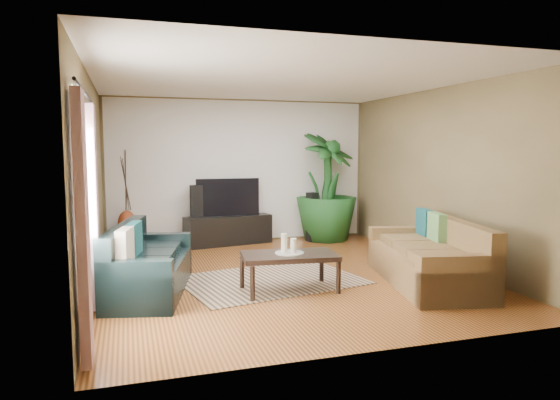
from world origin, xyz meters
name	(u,v)px	position (x,y,z in m)	size (l,w,h in m)	color
floor	(284,275)	(0.00, 0.00, 0.00)	(5.50, 5.50, 0.00)	#9F5729
ceiling	(284,80)	(0.00, 0.00, 2.70)	(5.50, 5.50, 0.00)	white
wall_back	(241,171)	(0.00, 2.75, 1.35)	(5.00, 5.00, 0.00)	brown
wall_front	(381,200)	(0.00, -2.75, 1.35)	(5.00, 5.00, 0.00)	brown
wall_left	(92,184)	(-2.50, 0.00, 1.35)	(5.50, 5.50, 0.00)	brown
wall_right	(440,177)	(2.50, 0.00, 1.35)	(5.50, 5.50, 0.00)	brown
backwall_panel	(241,171)	(0.00, 2.74, 1.35)	(4.90, 4.90, 0.00)	white
window_pane	(82,190)	(-2.48, -1.60, 1.40)	(1.80, 1.80, 0.00)	white
curtain_near	(83,229)	(-2.43, -2.35, 1.15)	(0.08, 0.35, 2.20)	gray
curtain_far	(94,207)	(-2.43, -0.85, 1.15)	(0.08, 0.35, 2.20)	gray
curtain_rod	(84,92)	(-2.43, -1.60, 2.30)	(0.03, 0.03, 1.90)	black
sofa_left	(150,259)	(-1.83, -0.31, 0.42)	(1.87, 0.80, 0.85)	black
sofa_right	(427,252)	(1.67, -0.94, 0.42)	(2.16, 0.97, 0.85)	brown
area_rug	(270,280)	(-0.26, -0.20, 0.01)	(2.32, 1.64, 0.01)	tan
coffee_table	(289,272)	(-0.17, -0.75, 0.24)	(1.17, 0.64, 0.48)	black
candle_tray	(289,253)	(-0.17, -0.75, 0.49)	(0.36, 0.36, 0.02)	gray
candle_tall	(284,243)	(-0.23, -0.72, 0.61)	(0.07, 0.07, 0.23)	#EEE9C9
candle_mid	(294,246)	(-0.13, -0.79, 0.59)	(0.07, 0.07, 0.18)	white
candle_short	(293,245)	(-0.10, -0.69, 0.57)	(0.07, 0.07, 0.15)	beige
tv_stand	(228,230)	(-0.30, 2.50, 0.27)	(1.60, 0.48, 0.53)	black
television	(228,197)	(-0.30, 2.50, 0.88)	(1.17, 0.06, 0.69)	black
speaker_left	(197,216)	(-0.88, 2.50, 0.56)	(0.20, 0.22, 1.11)	black
speaker_right	(312,217)	(1.29, 2.30, 0.47)	(0.17, 0.19, 0.94)	black
potted_plant	(327,187)	(1.62, 2.37, 1.04)	(1.17, 1.17, 2.09)	#18481B
plant_pot	(326,232)	(1.62, 2.37, 0.15)	(0.39, 0.39, 0.30)	black
pedestal	(128,241)	(-2.10, 2.42, 0.17)	(0.34, 0.34, 0.34)	gray
vase	(127,223)	(-2.10, 2.42, 0.49)	(0.31, 0.31, 0.43)	maroon
side_table	(116,260)	(-2.25, 0.37, 0.30)	(0.56, 0.56, 0.59)	brown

